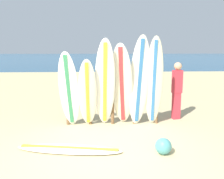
% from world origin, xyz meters
% --- Properties ---
extents(ground_plane, '(120.00, 120.00, 0.00)m').
position_xyz_m(ground_plane, '(0.00, 0.00, 0.00)').
color(ground_plane, '#CCB784').
extents(ocean_water, '(120.00, 80.00, 0.01)m').
position_xyz_m(ocean_water, '(0.00, 58.00, 0.00)').
color(ocean_water, '#1E5984').
rests_on(ocean_water, ground).
extents(surfboard_rack, '(2.60, 0.09, 1.19)m').
position_xyz_m(surfboard_rack, '(0.39, 2.18, 0.71)').
color(surfboard_rack, brown).
rests_on(surfboard_rack, ground).
extents(surfboard_leaning_far_left, '(0.61, 0.75, 2.06)m').
position_xyz_m(surfboard_leaning_far_left, '(-0.77, 1.86, 1.03)').
color(surfboard_leaning_far_left, white).
rests_on(surfboard_leaning_far_left, ground).
extents(surfboard_leaning_left, '(0.49, 0.93, 1.88)m').
position_xyz_m(surfboard_leaning_left, '(-0.28, 1.74, 0.94)').
color(surfboard_leaning_left, white).
rests_on(surfboard_leaning_left, ground).
extents(surfboard_leaning_center_left, '(0.53, 1.09, 2.37)m').
position_xyz_m(surfboard_leaning_center_left, '(0.17, 1.74, 1.18)').
color(surfboard_leaning_center_left, white).
rests_on(surfboard_leaning_center_left, ground).
extents(surfboard_leaning_center, '(0.75, 1.10, 2.26)m').
position_xyz_m(surfboard_leaning_center, '(0.62, 1.86, 1.13)').
color(surfboard_leaning_center, silver).
rests_on(surfboard_leaning_center, ground).
extents(surfboard_leaning_center_right, '(0.59, 0.70, 2.46)m').
position_xyz_m(surfboard_leaning_center_right, '(1.08, 1.85, 1.23)').
color(surfboard_leaning_center_right, white).
rests_on(surfboard_leaning_center_right, ground).
extents(surfboard_leaning_right, '(0.55, 0.76, 2.44)m').
position_xyz_m(surfboard_leaning_right, '(1.48, 1.87, 1.22)').
color(surfboard_leaning_right, beige).
rests_on(surfboard_leaning_right, ground).
extents(surfboard_lying_on_sand, '(2.31, 0.90, 0.08)m').
position_xyz_m(surfboard_lying_on_sand, '(-0.62, 0.35, 0.04)').
color(surfboard_lying_on_sand, white).
rests_on(surfboard_lying_on_sand, ground).
extents(beachgoer_standing, '(0.31, 0.23, 1.72)m').
position_xyz_m(beachgoer_standing, '(2.34, 2.59, 0.94)').
color(beachgoer_standing, '#D8333F').
rests_on(beachgoer_standing, ground).
extents(small_boat_offshore, '(1.26, 2.86, 0.71)m').
position_xyz_m(small_boat_offshore, '(8.06, 30.17, 0.26)').
color(small_boat_offshore, '#333842').
rests_on(small_boat_offshore, ocean_water).
extents(beach_ball, '(0.33, 0.33, 0.33)m').
position_xyz_m(beach_ball, '(1.30, 0.08, 0.17)').
color(beach_ball, teal).
rests_on(beach_ball, ground).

